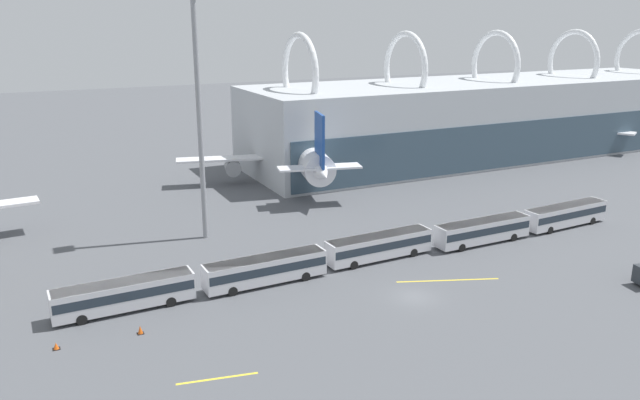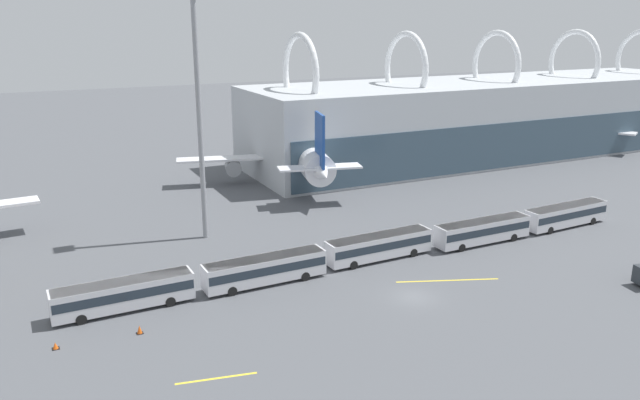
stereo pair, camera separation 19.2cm
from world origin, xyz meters
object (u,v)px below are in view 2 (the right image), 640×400
at_px(airliner_parked_remote, 549,123).
at_px(shuttle_bus_1, 265,268).
at_px(shuttle_bus_0, 124,293).
at_px(traffic_cone_0, 55,346).
at_px(traffic_cone_1, 140,330).
at_px(shuttle_bus_2, 379,245).
at_px(shuttle_bus_3, 483,230).
at_px(airliner_at_gate_far, 301,150).
at_px(floodlight_mast, 198,98).
at_px(shuttle_bus_4, 566,214).

xyz_separation_m(airliner_parked_remote, shuttle_bus_1, (-82.36, -41.77, -3.62)).
xyz_separation_m(shuttle_bus_0, shuttle_bus_1, (14.48, -0.14, 0.00)).
distance_m(traffic_cone_0, traffic_cone_1, 7.00).
height_order(airliner_parked_remote, traffic_cone_1, airliner_parked_remote).
bearing_deg(traffic_cone_1, shuttle_bus_2, 11.78).
height_order(airliner_parked_remote, shuttle_bus_3, airliner_parked_remote).
xyz_separation_m(airliner_parked_remote, traffic_cone_0, (-103.43, -46.58, -5.12)).
xyz_separation_m(shuttle_bus_0, traffic_cone_1, (0.40, -5.34, -1.41)).
relative_size(traffic_cone_0, traffic_cone_1, 0.81).
distance_m(shuttle_bus_2, traffic_cone_1, 29.22).
distance_m(shuttle_bus_1, traffic_cone_1, 15.08).
bearing_deg(shuttle_bus_2, airliner_parked_remote, 29.38).
relative_size(shuttle_bus_2, traffic_cone_0, 21.28).
xyz_separation_m(airliner_at_gate_far, shuttle_bus_3, (6.98, -39.63, -3.50)).
bearing_deg(floodlight_mast, traffic_cone_0, -131.50).
relative_size(shuttle_bus_1, shuttle_bus_4, 1.00).
height_order(shuttle_bus_1, traffic_cone_0, shuttle_bus_1).
height_order(shuttle_bus_2, traffic_cone_0, shuttle_bus_2).
xyz_separation_m(airliner_parked_remote, shuttle_bus_3, (-53.39, -42.02, -3.62)).
bearing_deg(airliner_parked_remote, shuttle_bus_2, 1.04).
height_order(shuttle_bus_0, traffic_cone_0, shuttle_bus_0).
bearing_deg(airliner_parked_remote, shuttle_bus_3, 8.09).
distance_m(shuttle_bus_1, traffic_cone_0, 21.67).
bearing_deg(floodlight_mast, shuttle_bus_4, -20.95).
relative_size(airliner_at_gate_far, shuttle_bus_4, 3.14).
relative_size(shuttle_bus_2, traffic_cone_1, 17.27).
bearing_deg(shuttle_bus_3, shuttle_bus_4, 0.43).
distance_m(shuttle_bus_0, shuttle_bus_4, 57.94).
bearing_deg(traffic_cone_1, shuttle_bus_3, 6.57).
relative_size(shuttle_bus_0, shuttle_bus_2, 1.00).
relative_size(airliner_at_gate_far, shuttle_bus_1, 3.15).
xyz_separation_m(airliner_at_gate_far, traffic_cone_1, (-36.07, -44.59, -4.91)).
relative_size(shuttle_bus_3, floodlight_mast, 0.43).
height_order(airliner_parked_remote, shuttle_bus_2, airliner_parked_remote).
relative_size(shuttle_bus_2, shuttle_bus_3, 1.00).
height_order(shuttle_bus_3, floodlight_mast, floodlight_mast).
height_order(shuttle_bus_0, shuttle_bus_4, same).
bearing_deg(shuttle_bus_3, shuttle_bus_1, 179.00).
bearing_deg(shuttle_bus_4, airliner_at_gate_far, 115.92).
bearing_deg(shuttle_bus_4, floodlight_mast, 156.37).
height_order(airliner_parked_remote, shuttle_bus_1, airliner_parked_remote).
height_order(airliner_parked_remote, shuttle_bus_0, airliner_parked_remote).
distance_m(shuttle_bus_3, floodlight_mast, 38.73).
bearing_deg(shuttle_bus_1, airliner_parked_remote, 25.66).
relative_size(airliner_parked_remote, shuttle_bus_4, 2.48).
height_order(shuttle_bus_2, shuttle_bus_4, same).
bearing_deg(airliner_at_gate_far, traffic_cone_0, 149.78).
xyz_separation_m(airliner_at_gate_far, shuttle_bus_2, (-7.50, -38.63, -3.50)).
xyz_separation_m(airliner_at_gate_far, shuttle_bus_4, (21.47, -39.38, -3.50)).
relative_size(airliner_parked_remote, shuttle_bus_3, 2.50).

